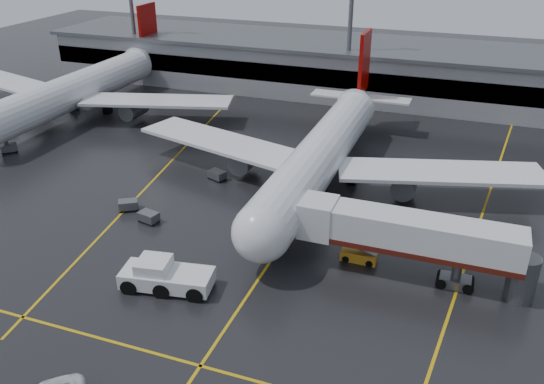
% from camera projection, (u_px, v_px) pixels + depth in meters
% --- Properties ---
extents(ground, '(220.00, 220.00, 0.00)m').
position_uv_depth(ground, '(297.00, 222.00, 58.31)').
color(ground, black).
rests_on(ground, ground).
extents(apron_line_centre, '(0.25, 90.00, 0.02)m').
position_uv_depth(apron_line_centre, '(297.00, 222.00, 58.31)').
color(apron_line_centre, gold).
rests_on(apron_line_centre, ground).
extents(apron_line_stop, '(60.00, 0.25, 0.02)m').
position_uv_depth(apron_line_stop, '(200.00, 366.00, 39.79)').
color(apron_line_stop, gold).
rests_on(apron_line_stop, ground).
extents(apron_line_left, '(9.99, 69.35, 0.02)m').
position_uv_depth(apron_line_left, '(173.00, 160.00, 72.91)').
color(apron_line_left, gold).
rests_on(apron_line_left, ground).
extents(apron_line_right, '(7.57, 69.64, 0.02)m').
position_uv_depth(apron_line_right, '(485.00, 207.00, 61.16)').
color(apron_line_right, gold).
rests_on(apron_line_right, ground).
extents(terminal, '(122.00, 19.00, 8.60)m').
position_uv_depth(terminal, '(384.00, 70.00, 96.74)').
color(terminal, gray).
rests_on(terminal, ground).
extents(light_mast_left, '(3.00, 1.20, 25.45)m').
position_uv_depth(light_mast_left, '(131.00, 0.00, 101.16)').
color(light_mast_left, '#595B60').
rests_on(light_mast_left, ground).
extents(light_mast_mid, '(3.00, 1.20, 25.45)m').
position_uv_depth(light_mast_mid, '(351.00, 12.00, 88.80)').
color(light_mast_mid, '#595B60').
rests_on(light_mast_mid, ground).
extents(main_airliner, '(48.80, 45.60, 14.10)m').
position_uv_depth(main_airliner, '(324.00, 150.00, 64.61)').
color(main_airliner, silver).
rests_on(main_airliner, ground).
extents(second_airliner, '(48.80, 45.60, 14.10)m').
position_uv_depth(second_airliner, '(82.00, 88.00, 87.70)').
color(second_airliner, silver).
rests_on(second_airliner, ground).
extents(jet_bridge, '(19.90, 3.40, 6.05)m').
position_uv_depth(jet_bridge, '(410.00, 238.00, 47.85)').
color(jet_bridge, silver).
rests_on(jet_bridge, ground).
extents(pushback_tractor, '(8.07, 4.41, 2.74)m').
position_uv_depth(pushback_tractor, '(165.00, 276.00, 47.68)').
color(pushback_tractor, silver).
rests_on(pushback_tractor, ground).
extents(belt_loader, '(3.25, 1.55, 2.05)m').
position_uv_depth(belt_loader, '(359.00, 256.00, 51.64)').
color(belt_loader, orange).
rests_on(belt_loader, ground).
extents(baggage_cart_a, '(2.24, 1.71, 1.12)m').
position_uv_depth(baggage_cart_a, '(149.00, 217.00, 58.01)').
color(baggage_cart_a, '#595B60').
rests_on(baggage_cart_a, ground).
extents(baggage_cart_b, '(2.39, 2.16, 1.12)m').
position_uv_depth(baggage_cart_b, '(128.00, 205.00, 60.37)').
color(baggage_cart_b, '#595B60').
rests_on(baggage_cart_b, ground).
extents(baggage_cart_c, '(2.33, 1.93, 1.12)m').
position_uv_depth(baggage_cart_c, '(217.00, 175.00, 67.27)').
color(baggage_cart_c, '#595B60').
rests_on(baggage_cart_c, ground).
extents(baggage_cart_d, '(2.01, 1.32, 1.12)m').
position_uv_depth(baggage_cart_d, '(7.00, 128.00, 81.84)').
color(baggage_cart_d, '#595B60').
rests_on(baggage_cart_d, ground).
extents(baggage_cart_e, '(2.34, 2.33, 1.12)m').
position_uv_depth(baggage_cart_e, '(9.00, 148.00, 74.91)').
color(baggage_cart_e, '#595B60').
rests_on(baggage_cart_e, ground).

